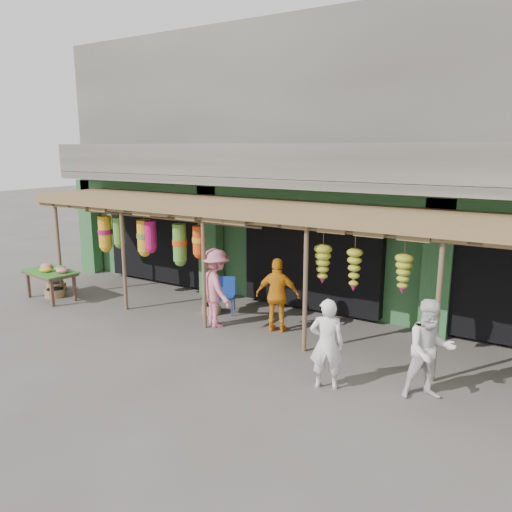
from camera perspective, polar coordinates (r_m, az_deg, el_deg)
The scene contains 12 objects.
ground at distance 10.87m, azimuth 1.19°, elevation -9.34°, with size 80.00×80.00×0.00m, color #514C47.
building at distance 14.52m, azimuth 11.24°, elevation 9.55°, with size 16.40×6.80×7.00m.
awning at distance 10.99m, azimuth 2.57°, elevation 4.82°, with size 14.00×2.70×2.79m.
flower_table at distance 14.42m, azimuth -22.37°, elevation -1.75°, with size 1.63×1.10×0.91m.
blue_chair at distance 12.33m, azimuth -3.43°, elevation -4.24°, with size 0.57×0.57×0.90m.
basket_left at distance 15.43m, azimuth -21.85°, elevation -3.23°, with size 0.54×0.54×0.22m, color olive.
basket_mid at distance 14.80m, azimuth -21.96°, elevation -3.91°, with size 0.54×0.54×0.21m, color brown.
basket_right at distance 12.43m, azimuth -5.12°, elevation -6.03°, with size 0.47×0.47×0.22m, color #A87E4E.
person_front at distance 8.57m, azimuth 8.08°, elevation -9.91°, with size 0.57×0.38×1.58m, color white.
person_right at distance 8.59m, azimuth 19.24°, elevation -10.10°, with size 0.81×0.63×1.67m, color white.
person_vendor at distance 10.99m, azimuth 2.51°, elevation -4.51°, with size 0.97×0.41×1.66m, color orange.
person_shopper at distance 11.34m, azimuth -4.59°, elevation -3.64°, with size 1.16×0.67×1.80m, color pink.
Camera 1 is at (5.14, -8.70, 4.01)m, focal length 35.00 mm.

